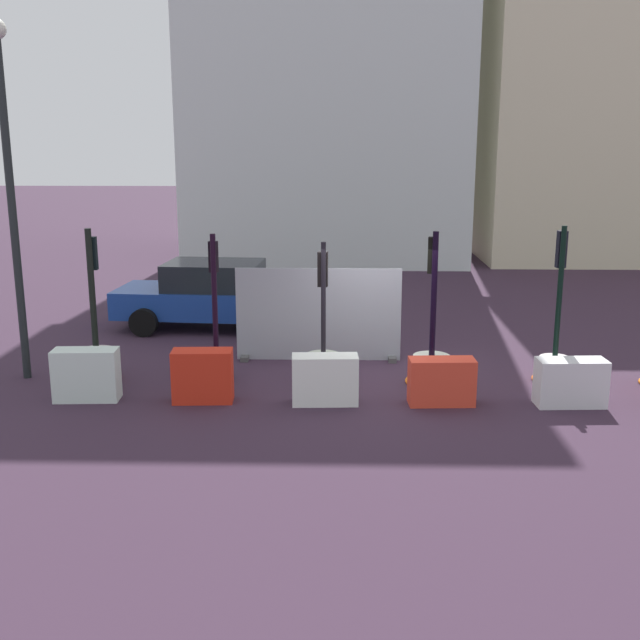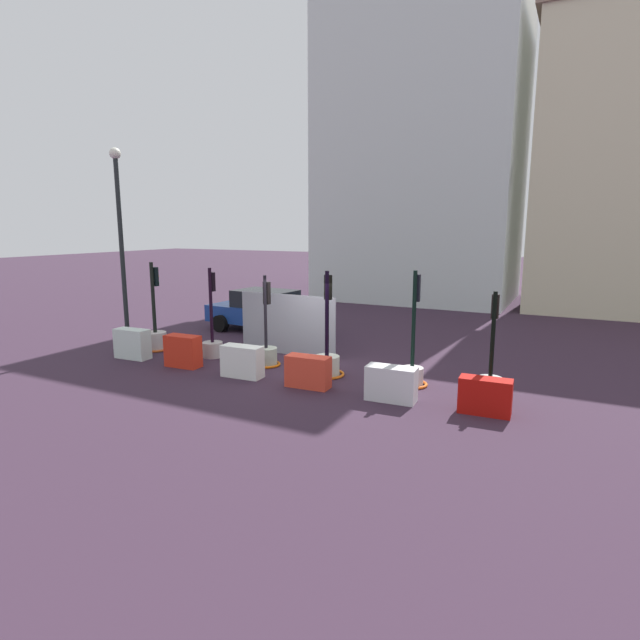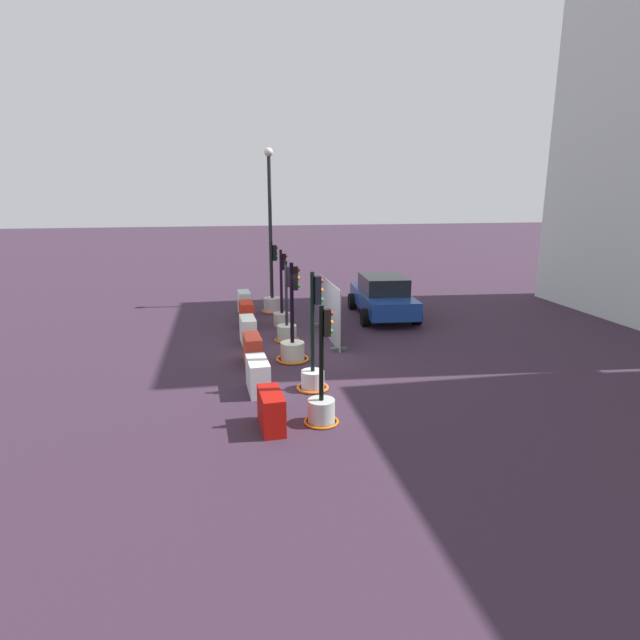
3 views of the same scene
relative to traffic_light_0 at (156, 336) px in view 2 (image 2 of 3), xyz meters
name	(u,v)px [view 2 (image 2 of 3)]	position (x,y,z in m)	size (l,w,h in m)	color
ground_plane	(301,368)	(5.31, 0.23, -0.47)	(120.00, 120.00, 0.00)	#362435
traffic_light_0	(156,336)	(0.00, 0.00, 0.00)	(0.87, 0.87, 2.86)	beige
traffic_light_1	(212,340)	(2.24, 0.12, 0.05)	(0.62, 0.62, 2.75)	#B7ADAA
traffic_light_2	(266,351)	(4.25, 0.05, -0.04)	(0.82, 0.82, 2.62)	#ACB5A0
traffic_light_3	(327,359)	(6.26, -0.05, -0.03)	(0.96, 0.96, 2.83)	silver
traffic_light_4	(412,365)	(8.58, 0.14, 0.05)	(0.80, 0.80, 2.92)	beige
traffic_light_5	(490,380)	(10.49, -0.02, -0.02)	(0.74, 0.74, 2.53)	#AAB1AD
construction_barrier_0	(132,344)	(0.17, -1.13, -0.02)	(1.13, 0.51, 0.91)	silver
construction_barrier_1	(183,351)	(2.20, -1.16, -0.02)	(1.05, 0.51, 0.92)	red
construction_barrier_2	(242,361)	(4.31, -1.21, -0.05)	(1.14, 0.51, 0.85)	white
construction_barrier_3	(308,372)	(6.30, -1.19, -0.07)	(1.14, 0.51, 0.80)	red
construction_barrier_4	(391,384)	(8.48, -1.20, -0.07)	(1.18, 0.54, 0.81)	silver
construction_barrier_5	(485,396)	(10.56, -1.08, -0.08)	(1.11, 0.50, 0.79)	#AF0F0A
car_blue_estate	(265,311)	(1.55, 4.13, 0.33)	(4.69, 2.45, 1.60)	navy
building_main_facade	(423,129)	(4.04, 16.08, 8.64)	(10.44, 7.79, 18.19)	silver
street_lamp_post	(120,229)	(-1.39, 0.11, 3.42)	(0.36, 0.36, 6.46)	black
site_fence_panel	(287,326)	(4.13, 1.46, 0.43)	(3.35, 0.50, 1.91)	#9B9FAA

